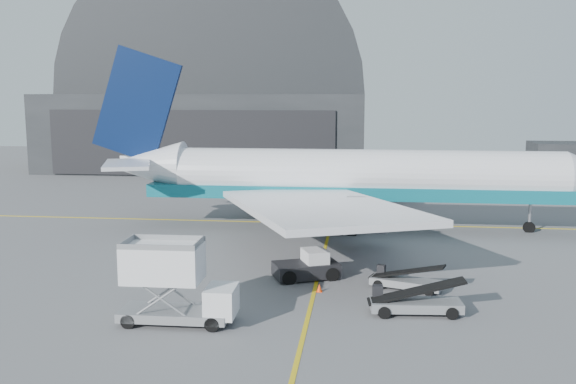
# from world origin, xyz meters

# --- Properties ---
(ground) EXTENTS (200.00, 200.00, 0.00)m
(ground) POSITION_xyz_m (0.00, 0.00, 0.00)
(ground) COLOR #565659
(ground) RESTS_ON ground
(taxi_lines) EXTENTS (80.00, 42.12, 0.02)m
(taxi_lines) POSITION_xyz_m (0.00, 12.67, 0.01)
(taxi_lines) COLOR gold
(taxi_lines) RESTS_ON ground
(hangar) EXTENTS (50.00, 28.30, 28.00)m
(hangar) POSITION_xyz_m (-22.00, 64.95, 9.54)
(hangar) COLOR black
(hangar) RESTS_ON ground
(distant_bldg_a) EXTENTS (14.00, 8.00, 4.00)m
(distant_bldg_a) POSITION_xyz_m (38.00, 72.00, 0.00)
(distant_bldg_a) COLOR black
(distant_bldg_a) RESTS_ON ground
(airliner) EXTENTS (47.39, 45.96, 16.63)m
(airliner) POSITION_xyz_m (1.43, 18.22, 4.65)
(airliner) COLOR white
(airliner) RESTS_ON ground
(catering_truck) EXTENTS (6.25, 2.49, 4.28)m
(catering_truck) POSITION_xyz_m (-7.04, -7.40, 2.16)
(catering_truck) COLOR gray
(catering_truck) RESTS_ON ground
(pushback_tug) EXTENTS (4.76, 3.75, 1.94)m
(pushback_tug) POSITION_xyz_m (-0.67, 1.89, 0.73)
(pushback_tug) COLOR black
(pushback_tug) RESTS_ON ground
(belt_loader_a) EXTENTS (5.45, 2.23, 2.05)m
(belt_loader_a) POSITION_xyz_m (5.86, -4.43, 0.63)
(belt_loader_a) COLOR gray
(belt_loader_a) RESTS_ON ground
(belt_loader_b) EXTENTS (4.76, 2.85, 1.79)m
(belt_loader_b) POSITION_xyz_m (5.65, 0.08, 0.55)
(belt_loader_b) COLOR gray
(belt_loader_b) RESTS_ON ground
(traffic_cone) EXTENTS (0.35, 0.35, 0.50)m
(traffic_cone) POSITION_xyz_m (0.32, -1.04, 0.24)
(traffic_cone) COLOR #FF3D08
(traffic_cone) RESTS_ON ground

